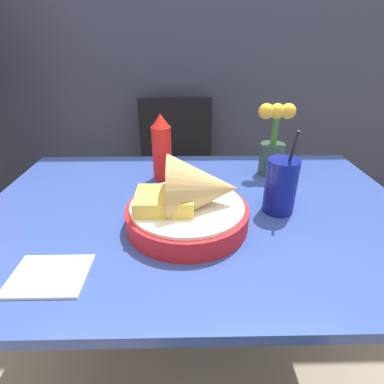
{
  "coord_description": "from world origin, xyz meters",
  "views": [
    {
      "loc": [
        -0.03,
        -0.7,
        1.18
      ],
      "look_at": [
        -0.01,
        -0.02,
        0.84
      ],
      "focal_mm": 28.0,
      "sensor_mm": 36.0,
      "label": 1
    }
  ],
  "objects_px": {
    "drink_cup": "(280,188)",
    "flower_vase": "(273,143)",
    "chair_far_window": "(176,168)",
    "ketchup_bottle": "(162,149)",
    "food_basket": "(192,203)"
  },
  "relations": [
    {
      "from": "drink_cup",
      "to": "flower_vase",
      "type": "relative_size",
      "value": 0.97
    },
    {
      "from": "chair_far_window",
      "to": "drink_cup",
      "type": "distance_m",
      "value": 0.98
    },
    {
      "from": "flower_vase",
      "to": "ketchup_bottle",
      "type": "bearing_deg",
      "value": -174.96
    },
    {
      "from": "ketchup_bottle",
      "to": "flower_vase",
      "type": "bearing_deg",
      "value": 5.04
    },
    {
      "from": "food_basket",
      "to": "ketchup_bottle",
      "type": "bearing_deg",
      "value": 108.11
    },
    {
      "from": "food_basket",
      "to": "flower_vase",
      "type": "xyz_separation_m",
      "value": [
        0.27,
        0.31,
        0.05
      ]
    },
    {
      "from": "ketchup_bottle",
      "to": "drink_cup",
      "type": "xyz_separation_m",
      "value": [
        0.32,
        -0.21,
        -0.03
      ]
    },
    {
      "from": "food_basket",
      "to": "ketchup_bottle",
      "type": "xyz_separation_m",
      "value": [
        -0.09,
        0.27,
        0.04
      ]
    },
    {
      "from": "food_basket",
      "to": "ketchup_bottle",
      "type": "distance_m",
      "value": 0.29
    },
    {
      "from": "food_basket",
      "to": "chair_far_window",
      "type": "bearing_deg",
      "value": 94.37
    },
    {
      "from": "drink_cup",
      "to": "ketchup_bottle",
      "type": "bearing_deg",
      "value": 146.35
    },
    {
      "from": "chair_far_window",
      "to": "drink_cup",
      "type": "height_order",
      "value": "drink_cup"
    },
    {
      "from": "chair_far_window",
      "to": "food_basket",
      "type": "distance_m",
      "value": 1.0
    },
    {
      "from": "ketchup_bottle",
      "to": "drink_cup",
      "type": "distance_m",
      "value": 0.38
    },
    {
      "from": "ketchup_bottle",
      "to": "drink_cup",
      "type": "bearing_deg",
      "value": -33.65
    }
  ]
}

